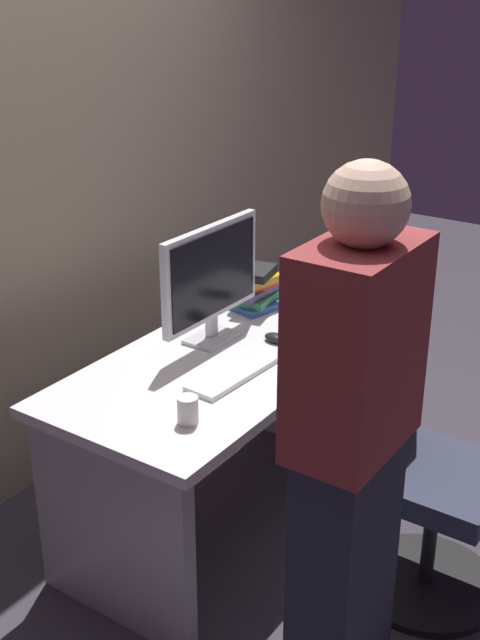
% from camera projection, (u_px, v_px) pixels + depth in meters
% --- Properties ---
extents(ground_plane, '(9.00, 9.00, 0.00)m').
position_uv_depth(ground_plane, '(230.00, 516.00, 3.36)').
color(ground_plane, '#3D3842').
extents(wall_back, '(6.40, 0.10, 3.00)m').
position_uv_depth(wall_back, '(42.00, 120.00, 3.22)').
color(wall_back, tan).
rests_on(wall_back, ground).
extents(desk, '(1.46, 0.73, 0.73)m').
position_uv_depth(desk, '(229.00, 407.00, 3.16)').
color(desk, white).
rests_on(desk, ground).
extents(office_chair, '(0.52, 0.52, 0.94)m').
position_uv_depth(office_chair, '(420.00, 481.00, 2.85)').
color(office_chair, black).
rests_on(office_chair, ground).
extents(person_at_desk, '(0.40, 0.24, 1.64)m').
position_uv_depth(person_at_desk, '(351.00, 447.00, 2.28)').
color(person_at_desk, '#262838').
rests_on(person_at_desk, ground).
extents(monitor, '(0.54, 0.14, 0.46)m').
position_uv_depth(monitor, '(211.00, 277.00, 3.08)').
color(monitor, silver).
rests_on(monitor, desk).
extents(keyboard, '(0.44, 0.15, 0.02)m').
position_uv_depth(keyboard, '(237.00, 371.00, 2.92)').
color(keyboard, white).
rests_on(keyboard, desk).
extents(mouse, '(0.06, 0.10, 0.03)m').
position_uv_depth(mouse, '(276.00, 338.00, 3.16)').
color(mouse, black).
rests_on(mouse, desk).
extents(cup_near_keyboard, '(0.07, 0.07, 0.09)m').
position_uv_depth(cup_near_keyboard, '(188.00, 410.00, 2.60)').
color(cup_near_keyboard, silver).
rests_on(cup_near_keyboard, desk).
extents(book_stack, '(0.22, 0.19, 0.18)m').
position_uv_depth(book_stack, '(256.00, 288.00, 3.44)').
color(book_stack, '#3359A5').
rests_on(book_stack, desk).
extents(cell_phone, '(0.11, 0.16, 0.01)m').
position_uv_depth(cell_phone, '(330.00, 325.00, 3.31)').
color(cell_phone, black).
rests_on(cell_phone, desk).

